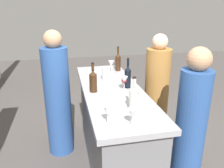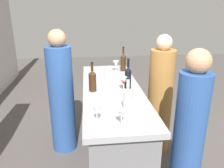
{
  "view_description": "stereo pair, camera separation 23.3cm",
  "coord_description": "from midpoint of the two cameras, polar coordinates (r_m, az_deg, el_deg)",
  "views": [
    {
      "loc": [
        -2.25,
        0.49,
        1.86
      ],
      "look_at": [
        0.0,
        0.0,
        1.04
      ],
      "focal_mm": 36.43,
      "sensor_mm": 36.0,
      "label": 1
    },
    {
      "loc": [
        -2.29,
        0.26,
        1.86
      ],
      "look_at": [
        0.0,
        0.0,
        1.04
      ],
      "focal_mm": 36.43,
      "sensor_mm": 36.0,
      "label": 2
    }
  ],
  "objects": [
    {
      "name": "ground_plane",
      "position": [
        2.96,
        -2.39,
        -19.42
      ],
      "size": [
        12.0,
        12.0,
        0.0
      ],
      "primitive_type": "plane",
      "color": "#4C4744"
    },
    {
      "name": "wine_bottle_center_near_black",
      "position": [
        2.45,
        1.25,
        1.84
      ],
      "size": [
        0.07,
        0.07,
        0.33
      ],
      "color": "black",
      "rests_on": "bar_counter"
    },
    {
      "name": "wine_bottle_leftmost_clear_pale",
      "position": [
        1.93,
        2.08,
        -3.49
      ],
      "size": [
        0.08,
        0.08,
        0.3
      ],
      "color": "#B7C6B2",
      "rests_on": "bar_counter"
    },
    {
      "name": "wine_glass_far_left",
      "position": [
        1.7,
        -5.11,
        -7.05
      ],
      "size": [
        0.06,
        0.06,
        0.16
      ],
      "color": "white",
      "rests_on": "bar_counter"
    },
    {
      "name": "wine_bottle_second_left_amber_brown",
      "position": [
        2.35,
        -7.59,
        0.75
      ],
      "size": [
        0.08,
        0.08,
        0.31
      ],
      "color": "#331E0F",
      "rests_on": "bar_counter"
    },
    {
      "name": "wine_glass_near_left",
      "position": [
        3.03,
        -2.41,
        5.0
      ],
      "size": [
        0.08,
        0.08,
        0.15
      ],
      "color": "white",
      "rests_on": "bar_counter"
    },
    {
      "name": "wine_glass_near_center",
      "position": [
        2.37,
        0.29,
        0.72
      ],
      "size": [
        0.07,
        0.07,
        0.15
      ],
      "color": "white",
      "rests_on": "bar_counter"
    },
    {
      "name": "bar_counter",
      "position": [
        2.67,
        -2.54,
        -11.04
      ],
      "size": [
        1.91,
        0.62,
        0.99
      ],
      "color": "slate",
      "rests_on": "ground"
    },
    {
      "name": "wine_glass_near_right",
      "position": [
        1.68,
        1.16,
        -7.59
      ],
      "size": [
        0.07,
        0.07,
        0.14
      ],
      "color": "white",
      "rests_on": "bar_counter"
    },
    {
      "name": "water_pitcher",
      "position": [
        2.7,
        -3.92,
        2.56
      ],
      "size": [
        0.1,
        0.1,
        0.16
      ],
      "color": "silver",
      "rests_on": "bar_counter"
    },
    {
      "name": "wine_bottle_second_right_amber_brown",
      "position": [
        3.09,
        -0.65,
        5.62
      ],
      "size": [
        0.07,
        0.07,
        0.33
      ],
      "color": "#331E0F",
      "rests_on": "bar_counter"
    },
    {
      "name": "person_left_guest",
      "position": [
        2.39,
        16.5,
        -10.06
      ],
      "size": [
        0.33,
        0.33,
        1.5
      ],
      "rotation": [
        0.0,
        0.0,
        1.49
      ],
      "color": "#284C8C",
      "rests_on": "ground"
    },
    {
      "name": "person_center_guest",
      "position": [
        2.97,
        8.82,
        -3.46
      ],
      "size": [
        0.35,
        0.35,
        1.53
      ],
      "rotation": [
        0.0,
        0.0,
        1.71
      ],
      "color": "#9E6B33",
      "rests_on": "ground"
    },
    {
      "name": "person_right_guest",
      "position": [
        2.93,
        -15.72,
        -3.64
      ],
      "size": [
        0.33,
        0.33,
        1.59
      ],
      "rotation": [
        0.0,
        0.0,
        -1.6
      ],
      "color": "#284C8C",
      "rests_on": "ground"
    }
  ]
}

